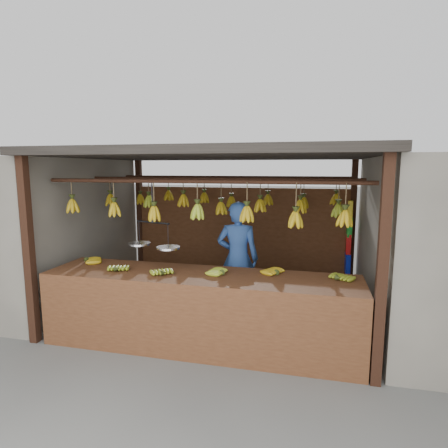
# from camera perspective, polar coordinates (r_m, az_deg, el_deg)

# --- Properties ---
(ground) EXTENTS (80.00, 80.00, 0.00)m
(ground) POSITION_cam_1_polar(r_m,az_deg,el_deg) (5.83, -0.71, -13.17)
(ground) COLOR #5B5B57
(stall) EXTENTS (4.30, 3.30, 2.40)m
(stall) POSITION_cam_1_polar(r_m,az_deg,el_deg) (5.74, 0.07, 6.68)
(stall) COLOR black
(stall) RESTS_ON ground
(neighbor_left) EXTENTS (3.00, 3.00, 2.30)m
(neighbor_left) POSITION_cam_1_polar(r_m,az_deg,el_deg) (7.27, -29.39, -0.52)
(neighbor_left) COLOR slate
(neighbor_left) RESTS_ON ground
(counter) EXTENTS (3.78, 0.86, 0.96)m
(counter) POSITION_cam_1_polar(r_m,az_deg,el_deg) (4.46, -4.15, -10.39)
(counter) COLOR #57301A
(counter) RESTS_ON ground
(hanging_bananas) EXTENTS (3.59, 2.23, 0.38)m
(hanging_bananas) POSITION_cam_1_polar(r_m,az_deg,el_deg) (5.44, -0.77, 2.94)
(hanging_bananas) COLOR #AF8A12
(hanging_bananas) RESTS_ON ground
(balance_scale) EXTENTS (0.72, 0.41, 0.82)m
(balance_scale) POSITION_cam_1_polar(r_m,az_deg,el_deg) (4.76, -10.70, -2.77)
(balance_scale) COLOR black
(balance_scale) RESTS_ON ground
(vendor) EXTENTS (0.65, 0.45, 1.69)m
(vendor) POSITION_cam_1_polar(r_m,az_deg,el_deg) (5.50, 2.10, -5.30)
(vendor) COLOR #3359A5
(vendor) RESTS_ON ground
(bag_bundles) EXTENTS (0.08, 0.26, 1.25)m
(bag_bundles) POSITION_cam_1_polar(r_m,az_deg,el_deg) (6.73, 18.49, -1.76)
(bag_bundles) COLOR yellow
(bag_bundles) RESTS_ON ground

